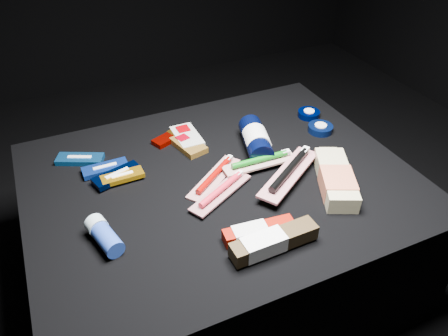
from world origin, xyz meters
name	(u,v)px	position (x,y,z in m)	size (l,w,h in m)	color
ground	(221,277)	(0.00, 0.00, 0.00)	(3.00, 3.00, 0.00)	black
cloth_table	(221,232)	(0.00, 0.00, 0.20)	(0.98, 0.78, 0.40)	black
luna_bar_0	(80,159)	(-0.32, 0.23, 0.41)	(0.13, 0.10, 0.02)	#14569A
luna_bar_1	(105,168)	(-0.27, 0.15, 0.41)	(0.12, 0.05, 0.02)	#153EB1
luna_bar_2	(117,175)	(-0.24, 0.10, 0.41)	(0.14, 0.08, 0.02)	black
luna_bar_3	(123,176)	(-0.23, 0.09, 0.41)	(0.11, 0.04, 0.01)	orange
clif_bar_0	(188,144)	(-0.03, 0.17, 0.41)	(0.08, 0.12, 0.02)	#543A13
clif_bar_1	(186,136)	(-0.02, 0.21, 0.41)	(0.07, 0.12, 0.02)	#B1B2AA
power_bar	(175,135)	(-0.04, 0.23, 0.41)	(0.14, 0.09, 0.02)	#810701
lotion_bottle	(256,140)	(0.14, 0.08, 0.43)	(0.11, 0.22, 0.07)	black
cream_tin_upper	(309,114)	(0.39, 0.17, 0.41)	(0.07, 0.07, 0.02)	black
cream_tin_lower	(320,128)	(0.37, 0.08, 0.41)	(0.07, 0.07, 0.02)	black
bodywash_bottle	(336,180)	(0.25, -0.15, 0.42)	(0.16, 0.23, 0.05)	#C1B788
deodorant_stick	(104,235)	(-0.32, -0.10, 0.42)	(0.07, 0.12, 0.05)	#223F9C
toothbrush_pack_0	(215,176)	(-0.01, 0.00, 0.41)	(0.19, 0.16, 0.02)	beige
toothbrush_pack_1	(221,190)	(-0.03, -0.07, 0.41)	(0.19, 0.13, 0.02)	#A7A19B
toothbrush_pack_2	(261,161)	(0.12, -0.01, 0.42)	(0.20, 0.05, 0.02)	silver
toothbrush_pack_3	(290,171)	(0.16, -0.08, 0.43)	(0.24, 0.18, 0.03)	beige
toothpaste_carton_red	(256,232)	(-0.02, -0.23, 0.41)	(0.17, 0.05, 0.03)	#7F0A00
toothpaste_carton_green	(270,242)	(-0.01, -0.27, 0.42)	(0.20, 0.05, 0.04)	#302310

